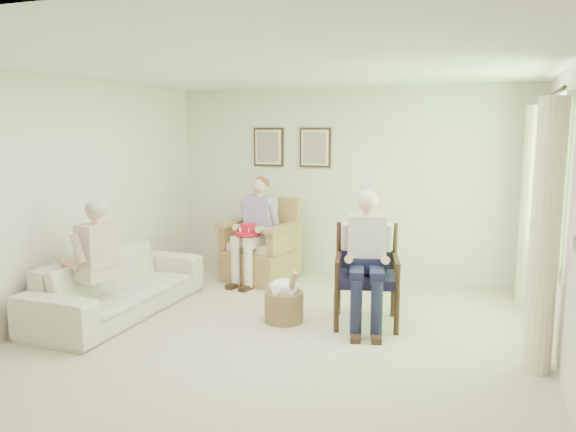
% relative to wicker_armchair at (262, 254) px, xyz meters
% --- Properties ---
extents(floor, '(5.50, 5.50, 0.00)m').
position_rel_wicker_armchair_xyz_m(floor, '(1.00, -2.08, -0.35)').
color(floor, '#C1B59B').
rests_on(floor, ground).
extents(back_wall, '(5.00, 0.04, 2.60)m').
position_rel_wicker_armchair_xyz_m(back_wall, '(1.00, 0.67, 0.95)').
color(back_wall, silver).
rests_on(back_wall, ground).
extents(front_wall, '(5.00, 0.04, 2.60)m').
position_rel_wicker_armchair_xyz_m(front_wall, '(1.00, -4.83, 0.95)').
color(front_wall, silver).
rests_on(front_wall, ground).
extents(left_wall, '(0.04, 5.50, 2.60)m').
position_rel_wicker_armchair_xyz_m(left_wall, '(-1.50, -2.08, 0.95)').
color(left_wall, silver).
rests_on(left_wall, ground).
extents(right_wall, '(0.04, 5.50, 2.60)m').
position_rel_wicker_armchair_xyz_m(right_wall, '(3.50, -2.08, 0.95)').
color(right_wall, silver).
rests_on(right_wall, ground).
extents(ceiling, '(5.00, 5.50, 0.02)m').
position_rel_wicker_armchair_xyz_m(ceiling, '(1.00, -2.08, 2.25)').
color(ceiling, white).
rests_on(ceiling, back_wall).
extents(window, '(0.13, 2.50, 1.63)m').
position_rel_wicker_armchair_xyz_m(window, '(3.47, -0.88, 1.23)').
color(window, '#2D6B23').
rests_on(window, right_wall).
extents(curtain_left, '(0.34, 0.34, 2.30)m').
position_rel_wicker_armchair_xyz_m(curtain_left, '(3.33, -1.86, 0.80)').
color(curtain_left, '#F2EEBD').
rests_on(curtain_left, ground).
extents(curtain_right, '(0.34, 0.34, 2.30)m').
position_rel_wicker_armchair_xyz_m(curtain_right, '(3.33, 0.10, 0.80)').
color(curtain_right, '#F2EEBD').
rests_on(curtain_right, ground).
extents(framed_print_left, '(0.45, 0.05, 0.55)m').
position_rel_wicker_armchair_xyz_m(framed_print_left, '(-0.15, 0.63, 1.43)').
color(framed_print_left, '#382114').
rests_on(framed_print_left, back_wall).
extents(framed_print_right, '(0.45, 0.05, 0.55)m').
position_rel_wicker_armchair_xyz_m(framed_print_right, '(0.55, 0.63, 1.43)').
color(framed_print_right, '#382114').
rests_on(framed_print_right, back_wall).
extents(wicker_armchair, '(0.87, 0.86, 1.11)m').
position_rel_wicker_armchair_xyz_m(wicker_armchair, '(0.00, 0.00, 0.00)').
color(wicker_armchair, '#AC7D51').
rests_on(wicker_armchair, ground).
extents(wood_armchair, '(0.66, 0.62, 1.01)m').
position_rel_wicker_armchair_xyz_m(wood_armchair, '(1.72, -1.17, 0.20)').
color(wood_armchair, black).
rests_on(wood_armchair, ground).
extents(sofa, '(2.26, 0.88, 0.66)m').
position_rel_wicker_armchair_xyz_m(sofa, '(-0.95, -1.85, -0.02)').
color(sofa, beige).
rests_on(sofa, ground).
extents(person_wicker, '(0.40, 0.63, 1.38)m').
position_rel_wicker_armchair_xyz_m(person_wicker, '(0.00, -0.15, 0.46)').
color(person_wicker, beige).
rests_on(person_wicker, ground).
extents(person_dark, '(0.40, 0.62, 1.39)m').
position_rel_wicker_armchair_xyz_m(person_dark, '(1.72, -1.34, 0.47)').
color(person_dark, '#191A37').
rests_on(person_dark, ground).
extents(person_sofa, '(0.42, 0.63, 1.30)m').
position_rel_wicker_armchair_xyz_m(person_sofa, '(-0.95, -2.26, 0.40)').
color(person_sofa, beige).
rests_on(person_sofa, ground).
extents(red_hat, '(0.33, 0.33, 0.14)m').
position_rel_wicker_armchair_xyz_m(red_hat, '(-0.05, -0.34, 0.38)').
color(red_hat, red).
rests_on(red_hat, person_wicker).
extents(hatbox, '(0.54, 0.54, 0.61)m').
position_rel_wicker_armchair_xyz_m(hatbox, '(0.88, -1.48, -0.11)').
color(hatbox, tan).
rests_on(hatbox, ground).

